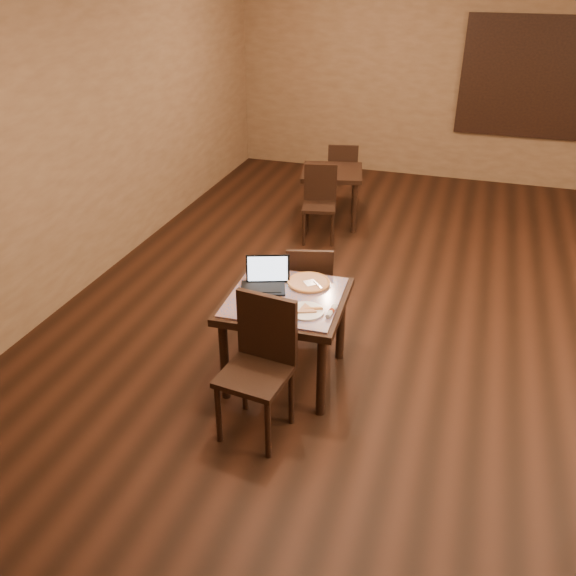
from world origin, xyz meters
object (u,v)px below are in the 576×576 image
(chair_main_near, at_px, (260,359))
(laptop, at_px, (265,279))
(chair_main_far, at_px, (309,287))
(other_table_b_chair_far, at_px, (342,172))
(other_table_b, at_px, (332,179))
(tiled_table, at_px, (285,308))
(other_table_b_chair_near, at_px, (320,199))
(pizza_pan, at_px, (309,284))

(chair_main_near, xyz_separation_m, laptop, (-0.21, 0.71, 0.24))
(chair_main_far, height_order, other_table_b_chair_far, chair_main_far)
(other_table_b, bearing_deg, other_table_b_chair_far, 76.24)
(tiled_table, relative_size, other_table_b, 1.09)
(other_table_b, xyz_separation_m, other_table_b_chair_far, (0.02, 0.53, -0.07))
(laptop, bearing_deg, other_table_b_chair_near, 76.38)
(tiled_table, bearing_deg, laptop, 149.90)
(chair_main_near, distance_m, other_table_b, 3.95)
(chair_main_far, bearing_deg, other_table_b_chair_far, -96.68)
(laptop, bearing_deg, chair_main_far, 47.60)
(pizza_pan, bearing_deg, other_table_b, 100.50)
(pizza_pan, height_order, other_table_b, pizza_pan)
(pizza_pan, relative_size, other_table_b_chair_far, 0.40)
(chair_main_near, distance_m, pizza_pan, 0.87)
(tiled_table, height_order, chair_main_near, chair_main_near)
(chair_main_near, distance_m, other_table_b_chair_far, 4.47)
(other_table_b_chair_near, bearing_deg, laptop, -96.31)
(chair_main_far, xyz_separation_m, pizza_pan, (0.10, -0.38, 0.25))
(other_table_b, bearing_deg, laptop, -97.53)
(chair_main_far, xyz_separation_m, other_table_b, (-0.47, 2.69, 0.06))
(tiled_table, bearing_deg, other_table_b, 95.39)
(chair_main_far, height_order, pizza_pan, chair_main_far)
(other_table_b_chair_near, distance_m, other_table_b_chair_far, 1.05)
(laptop, relative_size, pizza_pan, 1.14)
(tiled_table, xyz_separation_m, chair_main_far, (0.02, 0.62, -0.14))
(pizza_pan, height_order, other_table_b_chair_far, other_table_b_chair_far)
(chair_main_far, distance_m, other_table_b, 2.73)
(laptop, distance_m, other_table_b_chair_near, 2.71)
(laptop, height_order, other_table_b, laptop)
(tiled_table, distance_m, other_table_b_chair_near, 2.83)
(chair_main_far, bearing_deg, pizza_pan, 89.89)
(chair_main_near, distance_m, chair_main_far, 1.23)
(laptop, bearing_deg, other_table_b_chair_far, 74.29)
(other_table_b, distance_m, other_table_b_chair_near, 0.53)
(chair_main_far, bearing_deg, tiled_table, 73.40)
(other_table_b_chair_near, bearing_deg, pizza_pan, -89.02)
(other_table_b_chair_near, height_order, other_table_b_chair_far, same)
(laptop, relative_size, other_table_b, 0.46)
(chair_main_far, relative_size, other_table_b_chair_near, 1.02)
(chair_main_far, bearing_deg, other_table_b_chair_near, -92.05)
(chair_main_near, xyz_separation_m, pizza_pan, (0.11, 0.85, 0.18))
(laptop, bearing_deg, tiled_table, -47.05)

